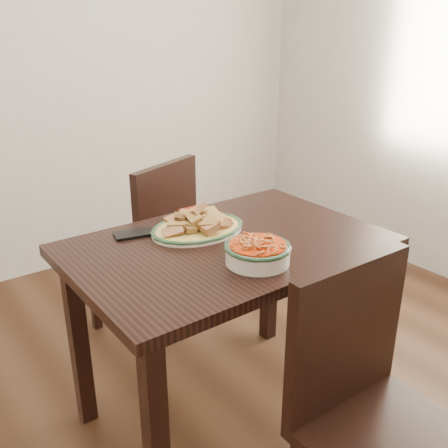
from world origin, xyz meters
TOP-DOWN VIEW (x-y plane):
  - floor at (0.00, 0.00)m, footprint 3.50×3.50m
  - wall_back at (0.00, 1.75)m, footprint 3.50×0.10m
  - dining_table at (-0.05, 0.04)m, footprint 1.10×0.74m
  - chair_far at (0.02, 0.75)m, footprint 0.54×0.54m
  - chair_near at (-0.06, -0.63)m, footprint 0.43×0.43m
  - fish_plate at (-0.08, 0.18)m, footprint 0.36×0.28m
  - noodle_bowl at (-0.07, -0.15)m, footprint 0.22×0.22m
  - smartphone at (-0.29, 0.29)m, footprint 0.16×0.11m
  - napkin at (0.03, 0.36)m, footprint 0.11×0.09m

SIDE VIEW (x-z plane):
  - floor at x=0.00m, z-range 0.00..0.00m
  - chair_far at x=0.02m, z-range 0.05..0.94m
  - chair_near at x=-0.06m, z-range 0.05..0.94m
  - dining_table at x=-0.05m, z-range 0.27..1.02m
  - smartphone at x=-0.29m, z-range 0.75..0.76m
  - napkin at x=0.03m, z-range 0.75..0.76m
  - noodle_bowl at x=-0.07m, z-range 0.75..0.83m
  - fish_plate at x=-0.08m, z-range 0.74..0.85m
  - wall_back at x=0.00m, z-range 0.00..2.60m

